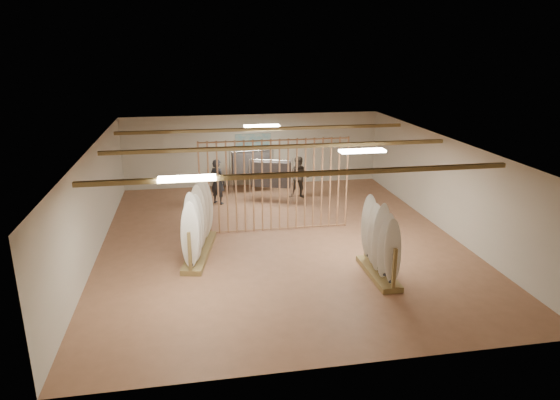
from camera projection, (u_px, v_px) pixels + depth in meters
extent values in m
plane|color=#9B694B|center=(280.00, 240.00, 14.39)|extent=(12.00, 12.00, 0.00)
plane|color=#9B9A93|center=(280.00, 144.00, 13.55)|extent=(12.00, 12.00, 0.00)
plane|color=beige|center=(253.00, 150.00, 19.60)|extent=(12.00, 0.00, 12.00)
plane|color=beige|center=(343.00, 295.00, 8.34)|extent=(12.00, 0.00, 12.00)
plane|color=beige|center=(93.00, 203.00, 13.13)|extent=(0.00, 12.00, 12.00)
plane|color=beige|center=(445.00, 185.00, 14.81)|extent=(0.00, 12.00, 12.00)
cube|color=olive|center=(280.00, 147.00, 13.57)|extent=(9.50, 6.12, 0.10)
cube|color=white|center=(280.00, 146.00, 13.57)|extent=(1.20, 0.35, 0.06)
cylinder|color=tan|center=(200.00, 189.00, 14.35)|extent=(0.05, 0.05, 2.78)
cylinder|color=tan|center=(209.00, 189.00, 14.40)|extent=(0.05, 0.05, 2.78)
cylinder|color=tan|center=(218.00, 188.00, 14.44)|extent=(0.05, 0.05, 2.78)
cylinder|color=tan|center=(227.00, 188.00, 14.48)|extent=(0.05, 0.05, 2.78)
cylinder|color=tan|center=(236.00, 187.00, 14.53)|extent=(0.05, 0.05, 2.78)
cylinder|color=tan|center=(245.00, 187.00, 14.57)|extent=(0.05, 0.05, 2.78)
cylinder|color=tan|center=(253.00, 187.00, 14.61)|extent=(0.05, 0.05, 2.78)
cylinder|color=tan|center=(262.00, 186.00, 14.66)|extent=(0.05, 0.05, 2.78)
cylinder|color=tan|center=(271.00, 186.00, 14.70)|extent=(0.05, 0.05, 2.78)
cylinder|color=tan|center=(280.00, 185.00, 14.74)|extent=(0.05, 0.05, 2.78)
cylinder|color=tan|center=(288.00, 185.00, 14.79)|extent=(0.05, 0.05, 2.78)
cylinder|color=tan|center=(297.00, 184.00, 14.83)|extent=(0.05, 0.05, 2.78)
cylinder|color=tan|center=(305.00, 184.00, 14.88)|extent=(0.05, 0.05, 2.78)
cylinder|color=tan|center=(314.00, 184.00, 14.92)|extent=(0.05, 0.05, 2.78)
cylinder|color=tan|center=(322.00, 183.00, 14.96)|extent=(0.05, 0.05, 2.78)
cylinder|color=tan|center=(330.00, 183.00, 15.01)|extent=(0.05, 0.05, 2.78)
cylinder|color=tan|center=(339.00, 182.00, 15.05)|extent=(0.05, 0.05, 2.78)
cylinder|color=tan|center=(347.00, 182.00, 15.09)|extent=(0.05, 0.05, 2.78)
cube|color=teal|center=(253.00, 145.00, 19.53)|extent=(1.40, 0.03, 0.90)
cube|color=olive|center=(200.00, 252.00, 13.38)|extent=(1.02, 2.74, 0.14)
cylinder|color=black|center=(198.00, 221.00, 13.12)|extent=(0.51, 2.60, 0.01)
ellipsoid|color=white|center=(190.00, 235.00, 12.01)|extent=(0.45, 0.14, 1.74)
ellipsoid|color=white|center=(193.00, 229.00, 12.37)|extent=(0.45, 0.14, 1.74)
ellipsoid|color=white|center=(196.00, 224.00, 12.74)|extent=(0.45, 0.14, 1.74)
ellipsoid|color=silver|center=(198.00, 219.00, 13.10)|extent=(0.45, 0.14, 1.74)
ellipsoid|color=silver|center=(200.00, 214.00, 13.47)|extent=(0.45, 0.14, 1.74)
ellipsoid|color=silver|center=(203.00, 209.00, 13.83)|extent=(0.45, 0.14, 1.74)
ellipsoid|color=white|center=(205.00, 205.00, 14.19)|extent=(0.45, 0.14, 1.74)
cube|color=olive|center=(378.00, 273.00, 12.15)|extent=(0.50, 1.90, 0.14)
cylinder|color=black|center=(380.00, 241.00, 11.89)|extent=(0.02, 1.85, 0.01)
ellipsoid|color=white|center=(393.00, 251.00, 11.17)|extent=(0.43, 0.06, 1.68)
ellipsoid|color=white|center=(386.00, 244.00, 11.52)|extent=(0.43, 0.06, 1.68)
ellipsoid|color=white|center=(380.00, 238.00, 11.87)|extent=(0.43, 0.06, 1.68)
ellipsoid|color=white|center=(375.00, 233.00, 12.23)|extent=(0.43, 0.06, 1.68)
ellipsoid|color=white|center=(370.00, 228.00, 12.58)|extent=(0.43, 0.06, 1.68)
cylinder|color=silver|center=(251.00, 151.00, 18.41)|extent=(1.55, 0.19, 0.03)
cube|color=black|center=(251.00, 165.00, 18.57)|extent=(1.48, 0.53, 0.95)
cylinder|color=silver|center=(251.00, 171.00, 18.64)|extent=(0.03, 0.03, 1.67)
cylinder|color=silver|center=(271.00, 160.00, 17.36)|extent=(1.39, 0.54, 0.03)
cube|color=black|center=(271.00, 174.00, 17.51)|extent=(1.41, 0.82, 0.89)
cylinder|color=silver|center=(271.00, 181.00, 17.58)|extent=(0.03, 0.03, 1.58)
imported|color=#212227|center=(217.00, 179.00, 17.37)|extent=(0.80, 0.78, 1.82)
imported|color=#332D27|center=(299.00, 175.00, 18.03)|extent=(0.97, 0.84, 1.74)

